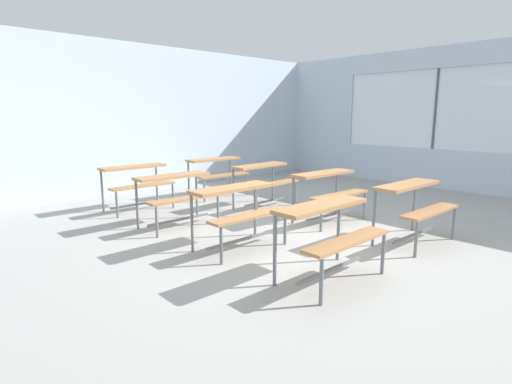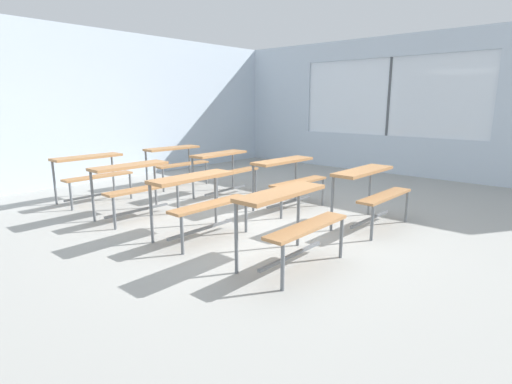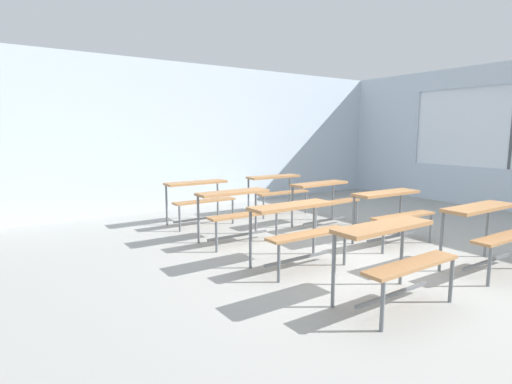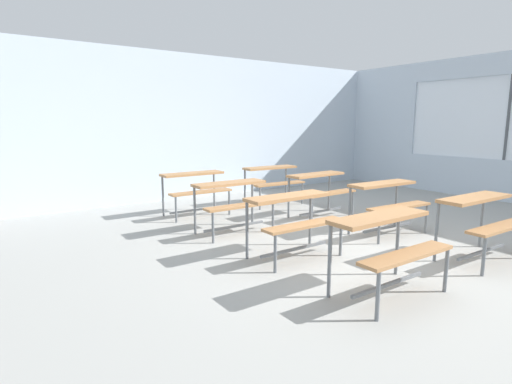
# 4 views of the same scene
# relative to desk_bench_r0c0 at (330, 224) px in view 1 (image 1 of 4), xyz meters

# --- Properties ---
(ground) EXTENTS (10.00, 9.00, 0.05)m
(ground) POSITION_rel_desk_bench_r0c0_xyz_m (0.76, 1.06, -0.59)
(ground) COLOR #9E9E99
(wall_back) EXTENTS (10.00, 0.12, 3.00)m
(wall_back) POSITION_rel_desk_bench_r0c0_xyz_m (0.76, 5.56, 0.94)
(wall_back) COLOR silver
(wall_back) RESTS_ON ground
(wall_right) EXTENTS (0.12, 9.00, 3.00)m
(wall_right) POSITION_rel_desk_bench_r0c0_xyz_m (5.76, 0.93, 0.88)
(wall_right) COLOR silver
(wall_right) RESTS_ON ground
(desk_bench_r0c0) EXTENTS (1.10, 0.59, 0.74)m
(desk_bench_r0c0) POSITION_rel_desk_bench_r0c0_xyz_m (0.00, 0.00, 0.00)
(desk_bench_r0c0) COLOR #A87547
(desk_bench_r0c0) RESTS_ON ground
(desk_bench_r0c1) EXTENTS (1.11, 0.61, 0.74)m
(desk_bench_r0c1) POSITION_rel_desk_bench_r0c0_xyz_m (1.71, -0.01, 0.00)
(desk_bench_r0c1) COLOR #A87547
(desk_bench_r0c1) RESTS_ON ground
(desk_bench_r1c0) EXTENTS (1.10, 0.59, 0.74)m
(desk_bench_r1c0) POSITION_rel_desk_bench_r0c0_xyz_m (-0.04, 1.32, 0.00)
(desk_bench_r1c0) COLOR #A87547
(desk_bench_r1c0) RESTS_ON ground
(desk_bench_r1c1) EXTENTS (1.13, 0.64, 0.74)m
(desk_bench_r1c1) POSITION_rel_desk_bench_r0c0_xyz_m (1.74, 1.33, 0.00)
(desk_bench_r1c1) COLOR #A87547
(desk_bench_r1c1) RESTS_ON ground
(desk_bench_r2c0) EXTENTS (1.10, 0.60, 0.74)m
(desk_bench_r2c0) POSITION_rel_desk_bench_r0c0_xyz_m (-0.07, 2.64, 0.00)
(desk_bench_r2c0) COLOR #A87547
(desk_bench_r2c0) RESTS_ON ground
(desk_bench_r2c1) EXTENTS (1.13, 0.64, 0.74)m
(desk_bench_r2c1) POSITION_rel_desk_bench_r0c0_xyz_m (1.68, 2.66, 0.00)
(desk_bench_r2c1) COLOR #A87547
(desk_bench_r2c1) RESTS_ON ground
(desk_bench_r3c0) EXTENTS (1.10, 0.59, 0.74)m
(desk_bench_r3c0) POSITION_rel_desk_bench_r0c0_xyz_m (-0.02, 3.98, 0.00)
(desk_bench_r3c0) COLOR #A87547
(desk_bench_r3c0) RESTS_ON ground
(desk_bench_r3c1) EXTENTS (1.13, 0.64, 0.74)m
(desk_bench_r3c1) POSITION_rel_desk_bench_r0c0_xyz_m (1.67, 3.98, 0.00)
(desk_bench_r3c1) COLOR #A87547
(desk_bench_r3c1) RESTS_ON ground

